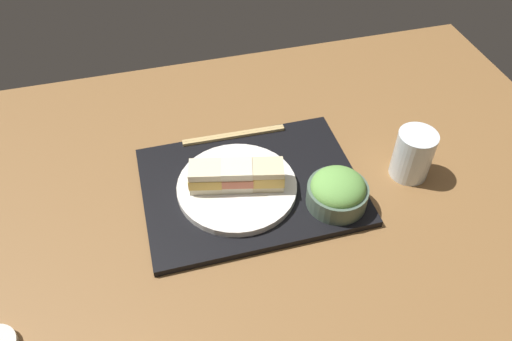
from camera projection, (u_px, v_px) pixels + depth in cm
name	position (u px, v px, depth cm)	size (l,w,h in cm)	color
ground_plane	(273.00, 194.00, 103.21)	(140.00, 100.00, 3.00)	brown
serving_tray	(251.00, 186.00, 101.82)	(43.43, 32.22, 1.49)	black
sandwich_plate	(237.00, 187.00, 99.57)	(23.94, 23.94, 1.49)	white
sandwich_near	(267.00, 175.00, 97.44)	(7.44, 6.47, 5.04)	beige
sandwich_middle	(236.00, 176.00, 97.17)	(7.53, 6.73, 5.20)	#EFE5C1
sandwich_far	(205.00, 177.00, 96.96)	(7.46, 6.61, 5.21)	beige
salad_bowl	(338.00, 191.00, 95.43)	(11.81, 11.81, 7.19)	#4C6051
chopsticks_pair	(234.00, 135.00, 111.01)	(22.99, 2.08, 0.70)	tan
drinking_glass	(413.00, 154.00, 101.65)	(7.95, 7.95, 10.71)	silver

